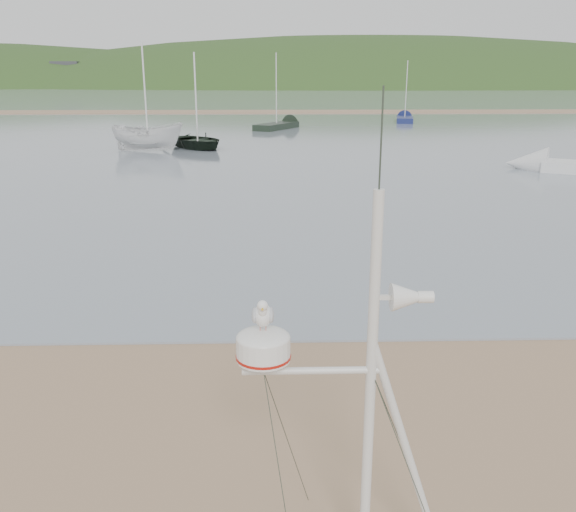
{
  "coord_description": "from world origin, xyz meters",
  "views": [
    {
      "loc": [
        2.33,
        -6.0,
        4.65
      ],
      "look_at": [
        2.52,
        1.0,
        2.54
      ],
      "focal_mm": 38.0,
      "sensor_mm": 36.0,
      "label": 1
    }
  ],
  "objects_px": {
    "sailboat_dark_mid": "(286,124)",
    "boat_dark": "(196,110)",
    "sailboat_blue_far": "(404,118)",
    "sailboat_white_near": "(560,166)",
    "boat_white": "(146,114)",
    "mast_rig": "(361,477)"
  },
  "relations": [
    {
      "from": "sailboat_dark_mid",
      "to": "boat_dark",
      "type": "bearing_deg",
      "value": -111.46
    },
    {
      "from": "mast_rig",
      "to": "sailboat_dark_mid",
      "type": "height_order",
      "value": "sailboat_dark_mid"
    },
    {
      "from": "boat_white",
      "to": "sailboat_blue_far",
      "type": "height_order",
      "value": "sailboat_blue_far"
    },
    {
      "from": "boat_white",
      "to": "sailboat_blue_far",
      "type": "relative_size",
      "value": 0.69
    },
    {
      "from": "boat_white",
      "to": "sailboat_dark_mid",
      "type": "relative_size",
      "value": 0.66
    },
    {
      "from": "mast_rig",
      "to": "sailboat_dark_mid",
      "type": "distance_m",
      "value": 49.51
    },
    {
      "from": "boat_dark",
      "to": "sailboat_blue_far",
      "type": "xyz_separation_m",
      "value": [
        17.9,
        22.52,
        -2.1
      ]
    },
    {
      "from": "boat_dark",
      "to": "sailboat_dark_mid",
      "type": "xyz_separation_m",
      "value": [
        5.98,
        15.21,
        -2.1
      ]
    },
    {
      "from": "sailboat_blue_far",
      "to": "sailboat_white_near",
      "type": "distance_m",
      "value": 32.34
    },
    {
      "from": "boat_dark",
      "to": "mast_rig",
      "type": "bearing_deg",
      "value": -119.06
    },
    {
      "from": "boat_white",
      "to": "sailboat_white_near",
      "type": "height_order",
      "value": "sailboat_white_near"
    },
    {
      "from": "boat_white",
      "to": "sailboat_white_near",
      "type": "bearing_deg",
      "value": -104.85
    },
    {
      "from": "sailboat_dark_mid",
      "to": "sailboat_blue_far",
      "type": "xyz_separation_m",
      "value": [
        11.92,
        7.31,
        0.0
      ]
    },
    {
      "from": "boat_white",
      "to": "sailboat_white_near",
      "type": "xyz_separation_m",
      "value": [
        21.6,
        -8.69,
        -1.96
      ]
    },
    {
      "from": "boat_dark",
      "to": "sailboat_white_near",
      "type": "distance_m",
      "value": 21.23
    },
    {
      "from": "sailboat_blue_far",
      "to": "sailboat_white_near",
      "type": "relative_size",
      "value": 0.88
    },
    {
      "from": "mast_rig",
      "to": "boat_white",
      "type": "bearing_deg",
      "value": 104.17
    },
    {
      "from": "boat_white",
      "to": "sailboat_white_near",
      "type": "distance_m",
      "value": 23.36
    },
    {
      "from": "sailboat_white_near",
      "to": "boat_dark",
      "type": "bearing_deg",
      "value": 152.34
    },
    {
      "from": "boat_dark",
      "to": "sailboat_dark_mid",
      "type": "distance_m",
      "value": 16.47
    },
    {
      "from": "sailboat_dark_mid",
      "to": "sailboat_blue_far",
      "type": "height_order",
      "value": "sailboat_dark_mid"
    },
    {
      "from": "boat_white",
      "to": "sailboat_dark_mid",
      "type": "height_order",
      "value": "sailboat_dark_mid"
    }
  ]
}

